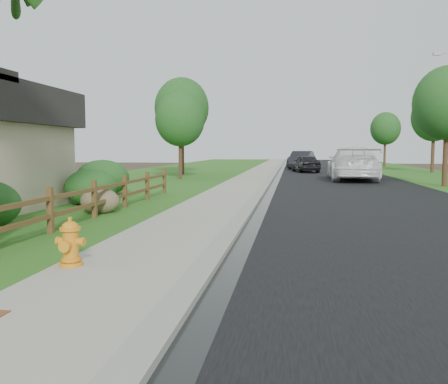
% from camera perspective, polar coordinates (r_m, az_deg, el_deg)
% --- Properties ---
extents(ground, '(120.00, 120.00, 0.00)m').
position_cam_1_polar(ground, '(5.38, -12.14, -16.26)').
color(ground, '#382C1E').
extents(road, '(8.00, 90.00, 0.02)m').
position_cam_1_polar(road, '(39.83, 12.29, 2.32)').
color(road, black).
rests_on(road, ground).
extents(curb, '(0.40, 90.00, 0.12)m').
position_cam_1_polar(curb, '(39.76, 6.24, 2.48)').
color(curb, gray).
rests_on(curb, ground).
extents(wet_gutter, '(0.50, 90.00, 0.00)m').
position_cam_1_polar(wet_gutter, '(39.75, 6.74, 2.41)').
color(wet_gutter, black).
rests_on(wet_gutter, road).
extents(sidewalk, '(2.20, 90.00, 0.10)m').
position_cam_1_polar(sidewalk, '(39.82, 4.36, 2.48)').
color(sidewalk, '#9D9989').
rests_on(sidewalk, ground).
extents(grass_strip, '(1.60, 90.00, 0.06)m').
position_cam_1_polar(grass_strip, '(40.00, 1.64, 2.48)').
color(grass_strip, '#205418').
rests_on(grass_strip, ground).
extents(lawn_near, '(9.00, 90.00, 0.04)m').
position_cam_1_polar(lawn_near, '(40.92, -5.61, 2.50)').
color(lawn_near, '#205418').
rests_on(lawn_near, ground).
extents(verge_far, '(6.00, 90.00, 0.04)m').
position_cam_1_polar(verge_far, '(40.91, 21.98, 2.15)').
color(verge_far, '#205418').
rests_on(verge_far, ground).
extents(ranch_fence, '(0.12, 16.92, 1.10)m').
position_cam_1_polar(ranch_fence, '(12.39, -17.54, -1.23)').
color(ranch_fence, '#443016').
rests_on(ranch_fence, ground).
extents(fire_hydrant, '(0.50, 0.41, 0.78)m').
position_cam_1_polar(fire_hydrant, '(7.94, -17.99, -5.92)').
color(fire_hydrant, orange).
rests_on(fire_hydrant, sidewalk).
extents(white_suv, '(2.97, 6.98, 2.01)m').
position_cam_1_polar(white_suv, '(30.36, 15.20, 3.29)').
color(white_suv, white).
rests_on(white_suv, road).
extents(dark_car_mid, '(2.52, 4.47, 1.44)m').
position_cam_1_polar(dark_car_mid, '(39.83, 9.83, 3.41)').
color(dark_car_mid, black).
rests_on(dark_car_mid, road).
extents(dark_car_far, '(2.85, 5.46, 1.71)m').
position_cam_1_polar(dark_car_far, '(46.13, 9.30, 3.83)').
color(dark_car_far, black).
rests_on(dark_car_far, road).
extents(boulder, '(1.26, 0.98, 0.79)m').
position_cam_1_polar(boulder, '(14.61, -14.70, -1.08)').
color(boulder, brown).
rests_on(boulder, ground).
extents(shrub_c, '(1.93, 1.93, 1.28)m').
position_cam_1_polar(shrub_c, '(16.86, -15.72, 0.55)').
color(shrub_c, '#1C4117').
rests_on(shrub_c, ground).
extents(shrub_d, '(2.36, 2.36, 1.50)m').
position_cam_1_polar(shrub_d, '(20.29, -14.42, 1.66)').
color(shrub_d, '#1C4117').
rests_on(shrub_d, ground).
extents(tree_near_left, '(3.11, 3.11, 5.50)m').
position_cam_1_polar(tree_near_left, '(30.06, -5.31, 8.70)').
color(tree_near_left, '#392417').
rests_on(tree_near_left, ground).
extents(tree_near_right, '(3.40, 3.40, 6.12)m').
position_cam_1_polar(tree_near_right, '(26.75, 25.31, 9.63)').
color(tree_near_right, '#392417').
rests_on(tree_near_right, ground).
extents(tree_mid_left, '(4.03, 4.03, 7.20)m').
position_cam_1_polar(tree_mid_left, '(35.79, -5.10, 10.05)').
color(tree_mid_left, '#392417').
rests_on(tree_mid_left, ground).
extents(tree_mid_right, '(3.55, 3.55, 6.44)m').
position_cam_1_polar(tree_mid_right, '(42.01, 23.96, 8.22)').
color(tree_mid_right, '#392417').
rests_on(tree_mid_right, ground).
extents(tree_far_right, '(3.17, 3.17, 5.84)m').
position_cam_1_polar(tree_far_right, '(53.89, 18.85, 7.23)').
color(tree_far_right, '#392417').
rests_on(tree_far_right, ground).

